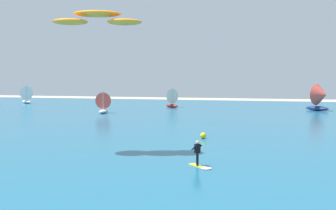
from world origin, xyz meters
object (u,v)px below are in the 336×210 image
sailboat_far_left (170,98)px  sailboat_far_right (104,102)px  kitesurfer (199,157)px  marker_buoy (203,136)px  kite (97,19)px  sailboat_anchored_offshore (25,94)px  sailboat_mid_right (321,97)px

sailboat_far_left → sailboat_far_right: (-7.53, -14.98, -0.15)m
kitesurfer → sailboat_far_left: size_ratio=0.43×
kitesurfer → marker_buoy: (-1.60, 11.38, -0.31)m
kite → sailboat_far_left: kite is taller
sailboat_far_right → marker_buoy: size_ratio=6.66×
kitesurfer → sailboat_anchored_offshore: size_ratio=0.41×
kite → sailboat_far_left: size_ratio=1.70×
marker_buoy → sailboat_mid_right: bearing=67.2°
kite → sailboat_mid_right: 50.03m
sailboat_far_left → sailboat_anchored_offshore: 36.24m
marker_buoy → sailboat_far_right: bearing=132.1°
kitesurfer → sailboat_anchored_offshore: sailboat_anchored_offshore is taller
kite → sailboat_mid_right: size_ratio=1.33×
sailboat_far_left → sailboat_far_right: size_ratio=1.08×
sailboat_anchored_offshore → sailboat_far_right: (28.53, -18.66, -0.28)m
kite → marker_buoy: kite is taller
kitesurfer → sailboat_far_left: sailboat_far_left is taller
sailboat_anchored_offshore → sailboat_mid_right: bearing=-4.8°
sailboat_mid_right → marker_buoy: 39.01m
kite → sailboat_far_right: (-13.53, 30.97, -8.49)m
kite → sailboat_anchored_offshore: bearing=130.3°
sailboat_far_left → marker_buoy: sailboat_far_left is taller
kitesurfer → sailboat_far_right: bearing=122.9°
kite → sailboat_far_right: 34.85m
kite → kitesurfer: bearing=-19.6°
sailboat_far_right → kitesurfer: bearing=-57.1°
sailboat_far_left → marker_buoy: bearing=-71.1°
sailboat_far_left → sailboat_far_right: bearing=-116.7°
sailboat_mid_right → sailboat_far_right: size_ratio=1.39×
kitesurfer → sailboat_far_left: (-14.47, 48.95, 1.32)m
sailboat_mid_right → sailboat_far_right: 37.88m
kite → sailboat_far_right: kite is taller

